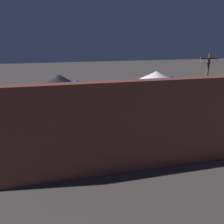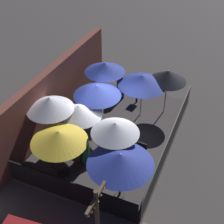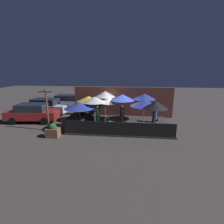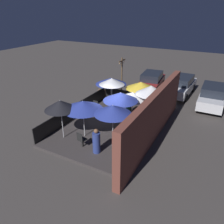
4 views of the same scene
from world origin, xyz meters
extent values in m
plane|color=#423D3A|center=(0.00, 0.00, 0.00)|extent=(60.00, 60.00, 0.00)
cube|color=#383333|center=(0.00, 0.00, 0.06)|extent=(7.84, 5.23, 0.12)
cube|color=brown|center=(0.00, 2.85, 1.44)|extent=(9.44, 0.36, 2.88)
cube|color=black|center=(0.00, -2.57, 0.59)|extent=(7.64, 0.05, 0.95)
cube|color=black|center=(-3.87, 0.00, 0.59)|extent=(0.05, 5.03, 0.95)
cylinder|color=#B2B2B7|center=(-3.02, -1.54, 1.15)|extent=(0.05, 0.05, 2.06)
cone|color=#283893|center=(-3.02, -1.54, 1.95)|extent=(2.28, 2.28, 0.47)
cylinder|color=#B2B2B7|center=(-2.92, 0.84, 1.19)|extent=(0.05, 0.05, 2.15)
cone|color=gold|center=(-2.92, 0.84, 2.03)|extent=(2.07, 2.07, 0.47)
cylinder|color=#B2B2B7|center=(-1.13, 1.00, 1.13)|extent=(0.05, 0.05, 2.01)
cone|color=silver|center=(-1.13, 1.00, 1.92)|extent=(1.90, 1.90, 0.44)
cylinder|color=#B2B2B7|center=(2.49, -1.66, 1.27)|extent=(0.05, 0.05, 2.29)
cone|color=black|center=(2.49, -1.66, 2.15)|extent=(1.73, 1.73, 0.53)
cylinder|color=#B2B2B7|center=(1.81, -0.67, 1.22)|extent=(0.05, 0.05, 2.20)
cone|color=#283893|center=(1.81, -0.67, 2.07)|extent=(2.22, 2.22, 0.50)
cylinder|color=#B2B2B7|center=(0.06, 0.74, 1.29)|extent=(0.05, 0.05, 2.35)
cone|color=#283893|center=(0.06, 0.74, 2.22)|extent=(2.03, 2.03, 0.50)
cylinder|color=#B2B2B7|center=(-1.63, 1.99, 1.35)|extent=(0.05, 0.05, 2.45)
cone|color=silver|center=(-1.63, 1.99, 2.30)|extent=(1.89, 1.89, 0.54)
cylinder|color=#B2B2B7|center=(1.91, 1.22, 1.31)|extent=(0.05, 0.05, 2.38)
cone|color=#283893|center=(1.91, 1.22, 2.26)|extent=(1.92, 1.92, 0.47)
cylinder|color=#B2B2B7|center=(-2.00, -0.92, 1.32)|extent=(0.05, 0.05, 2.40)
cone|color=silver|center=(-2.00, -0.92, 2.30)|extent=(1.75, 1.75, 0.44)
cylinder|color=black|center=(-3.02, -1.54, 0.13)|extent=(0.39, 0.39, 0.02)
cylinder|color=black|center=(-3.02, -1.54, 0.46)|extent=(0.08, 0.08, 0.69)
cylinder|color=black|center=(-3.02, -1.54, 0.83)|extent=(0.70, 0.70, 0.04)
cylinder|color=black|center=(-2.92, 0.84, 0.13)|extent=(0.51, 0.51, 0.02)
cylinder|color=black|center=(-2.92, 0.84, 0.48)|extent=(0.08, 0.08, 0.72)
cylinder|color=black|center=(-2.92, 0.84, 0.86)|extent=(0.92, 0.92, 0.04)
cube|color=black|center=(-1.25, -1.68, 0.35)|extent=(0.09, 0.09, 0.46)
cube|color=black|center=(-1.25, -1.68, 0.60)|extent=(0.43, 0.43, 0.04)
cube|color=black|center=(-1.07, -1.69, 0.84)|extent=(0.06, 0.40, 0.44)
cube|color=black|center=(2.75, -0.16, 0.33)|extent=(0.09, 0.09, 0.42)
cube|color=black|center=(2.75, -0.16, 0.56)|extent=(0.46, 0.46, 0.04)
cube|color=black|center=(2.92, -0.19, 0.80)|extent=(0.10, 0.40, 0.44)
cylinder|color=#236642|center=(-2.04, 0.36, 0.69)|extent=(0.54, 0.54, 1.15)
sphere|color=brown|center=(-2.04, 0.36, 1.39)|extent=(0.25, 0.25, 0.25)
cylinder|color=navy|center=(2.81, 0.76, 0.69)|extent=(0.44, 0.44, 1.13)
sphere|color=brown|center=(2.81, 0.76, 1.37)|extent=(0.23, 0.23, 0.23)
cylinder|color=navy|center=(-0.01, 1.77, 0.60)|extent=(0.41, 0.41, 0.97)
sphere|color=#9E704C|center=(-0.01, 1.77, 1.20)|extent=(0.23, 0.23, 0.23)
cube|color=brown|center=(-4.52, -3.06, 0.31)|extent=(0.89, 0.62, 0.62)
ellipsoid|color=#235128|center=(-4.52, -3.06, 0.72)|extent=(0.58, 0.46, 0.52)
cylinder|color=brown|center=(-5.42, -1.82, 1.61)|extent=(0.12, 0.12, 3.21)
cube|color=brown|center=(-5.42, -1.82, 2.96)|extent=(1.10, 0.08, 0.08)
sphere|color=#F4B260|center=(-5.88, -1.82, 2.81)|extent=(0.07, 0.07, 0.07)
sphere|color=#F4B260|center=(-5.69, -1.82, 2.73)|extent=(0.07, 0.07, 0.07)
sphere|color=#F4B260|center=(-5.51, -1.82, 2.69)|extent=(0.07, 0.07, 0.07)
sphere|color=#F4B260|center=(-5.33, -1.82, 2.69)|extent=(0.07, 0.07, 0.07)
sphere|color=#F4B260|center=(-5.14, -1.82, 2.73)|extent=(0.07, 0.07, 0.07)
sphere|color=#F4B260|center=(-4.96, -1.82, 2.81)|extent=(0.07, 0.07, 0.07)
cube|color=maroon|center=(-7.77, 0.05, 0.67)|extent=(4.47, 2.12, 0.70)
cube|color=#1E232D|center=(-7.77, 0.05, 1.32)|extent=(2.52, 1.79, 0.60)
cylinder|color=black|center=(-6.52, 0.98, 0.32)|extent=(0.65, 0.24, 0.64)
cylinder|color=black|center=(-6.36, -0.62, 0.32)|extent=(0.65, 0.24, 0.64)
cylinder|color=black|center=(-9.19, 0.72, 0.32)|extent=(0.65, 0.24, 0.64)
cylinder|color=black|center=(-9.03, -0.89, 0.32)|extent=(0.65, 0.24, 0.64)
cube|color=silver|center=(-7.87, 2.65, 0.67)|extent=(4.56, 1.90, 0.70)
cube|color=#1E232D|center=(-7.87, 2.65, 1.32)|extent=(2.53, 1.67, 0.60)
cylinder|color=black|center=(-6.45, 3.39, 0.32)|extent=(0.65, 0.21, 0.64)
cylinder|color=black|center=(-6.52, 1.78, 0.32)|extent=(0.65, 0.21, 0.64)
cylinder|color=black|center=(-9.22, 3.52, 0.32)|extent=(0.65, 0.21, 0.64)
cylinder|color=black|center=(-9.30, 1.91, 0.32)|extent=(0.65, 0.21, 0.64)
cube|color=silver|center=(-6.53, 5.25, 0.67)|extent=(4.46, 1.78, 0.70)
cube|color=#1E232D|center=(-6.53, 5.25, 1.32)|extent=(2.46, 1.61, 0.60)
cylinder|color=black|center=(-5.17, 6.08, 0.32)|extent=(0.64, 0.19, 0.64)
cylinder|color=black|center=(-5.14, 4.47, 0.32)|extent=(0.64, 0.19, 0.64)
cylinder|color=black|center=(-7.92, 6.03, 0.32)|extent=(0.64, 0.19, 0.64)
cylinder|color=black|center=(-7.89, 4.42, 0.32)|extent=(0.64, 0.19, 0.64)
camera|label=1|loc=(2.43, 8.63, 4.03)|focal=35.00mm
camera|label=2|loc=(-9.78, -4.10, 9.34)|focal=50.00mm
camera|label=3|loc=(0.77, -13.84, 4.66)|focal=28.00mm
camera|label=4|loc=(10.60, 5.80, 6.84)|focal=35.00mm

